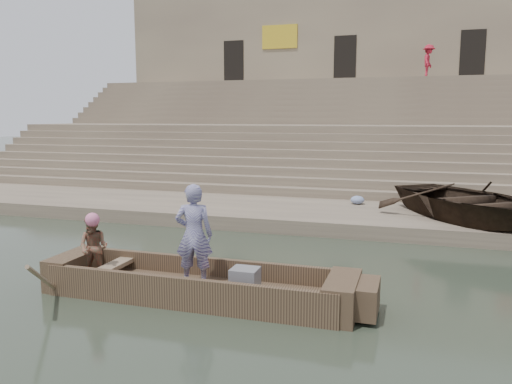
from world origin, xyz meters
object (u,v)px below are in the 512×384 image
at_px(standing_man, 194,235).
at_px(beached_rowboat, 469,201).
at_px(television, 244,280).
at_px(main_rowboat, 198,292).
at_px(rowing_man, 94,247).
at_px(pedestrian, 429,61).

xyz_separation_m(standing_man, beached_rowboat, (5.13, 6.66, -0.21)).
height_order(standing_man, television, standing_man).
bearing_deg(main_rowboat, beached_rowboat, 53.00).
xyz_separation_m(rowing_man, television, (2.88, 0.15, -0.38)).
relative_size(standing_man, television, 3.95).
bearing_deg(rowing_man, main_rowboat, -2.70).
xyz_separation_m(television, beached_rowboat, (4.18, 6.71, 0.50)).
height_order(main_rowboat, rowing_man, rowing_man).
distance_m(standing_man, beached_rowboat, 8.40).
distance_m(main_rowboat, beached_rowboat, 8.44).
relative_size(rowing_man, beached_rowboat, 0.23).
bearing_deg(pedestrian, beached_rowboat, -167.22).
distance_m(main_rowboat, rowing_man, 2.12).
height_order(rowing_man, pedestrian, pedestrian).
distance_m(rowing_man, pedestrian, 22.38).
bearing_deg(standing_man, rowing_man, -7.39).
xyz_separation_m(beached_rowboat, pedestrian, (-0.96, 14.03, 5.12)).
xyz_separation_m(main_rowboat, rowing_man, (-2.00, -0.15, 0.69)).
bearing_deg(television, beached_rowboat, 58.08).
bearing_deg(main_rowboat, rowing_man, -175.75).
relative_size(main_rowboat, rowing_man, 4.31).
bearing_deg(pedestrian, main_rowboat, 177.71).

